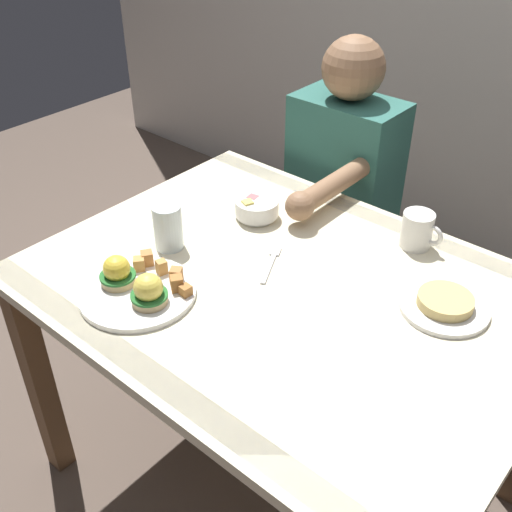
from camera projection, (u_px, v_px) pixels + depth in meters
ground_plane at (279, 476)px, 1.87m from camera, size 6.00×6.00×0.00m
dining_table at (285, 319)px, 1.50m from camera, size 1.20×0.90×0.74m
eggs_benedict_plate at (138, 287)px, 1.40m from camera, size 0.27×0.27×0.09m
fruit_bowl at (257, 208)px, 1.67m from camera, size 0.12×0.12×0.06m
coffee_mug at (418, 229)px, 1.55m from camera, size 0.11×0.08×0.09m
fork at (271, 262)px, 1.51m from camera, size 0.09×0.15×0.00m
water_glass_near at (168, 230)px, 1.54m from camera, size 0.07×0.07×0.12m
side_plate at (445, 305)px, 1.36m from camera, size 0.20×0.20×0.04m
diner_person at (338, 190)px, 2.00m from camera, size 0.34×0.54×1.14m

